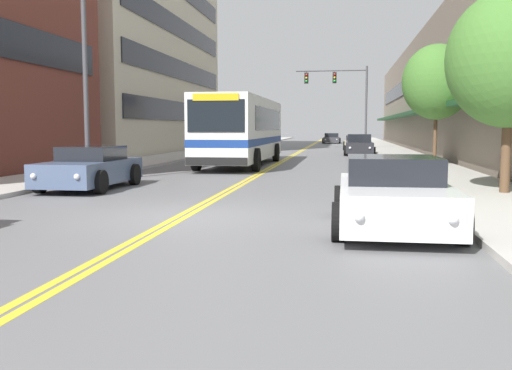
{
  "coord_description": "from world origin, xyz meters",
  "views": [
    {
      "loc": [
        3.35,
        -11.54,
        1.87
      ],
      "look_at": [
        -0.37,
        12.67,
        -0.61
      ],
      "focal_mm": 40.0,
      "sensor_mm": 36.0,
      "label": 1
    }
  ],
  "objects_px": {
    "traffic_signal_mast": "(343,91)",
    "street_lamp_left_near": "(91,42)",
    "car_dark_grey_moving_lead": "(332,139)",
    "street_tree_right_near": "(510,59)",
    "car_navy_parked_left_mid": "(237,144)",
    "car_white_parked_right_foreground": "(393,195)",
    "street_tree_right_mid": "(437,82)",
    "fire_hydrant": "(421,168)",
    "car_slate_blue_parked_left_far": "(90,169)",
    "car_charcoal_parked_right_mid": "(359,145)",
    "car_beige_parked_right_far": "(355,143)",
    "city_bus": "(243,128)"
  },
  "relations": [
    {
      "from": "traffic_signal_mast",
      "to": "street_lamp_left_near",
      "type": "height_order",
      "value": "street_lamp_left_near"
    },
    {
      "from": "car_dark_grey_moving_lead",
      "to": "street_tree_right_near",
      "type": "relative_size",
      "value": 0.87
    },
    {
      "from": "car_navy_parked_left_mid",
      "to": "street_tree_right_near",
      "type": "height_order",
      "value": "street_tree_right_near"
    },
    {
      "from": "car_white_parked_right_foreground",
      "to": "street_tree_right_near",
      "type": "height_order",
      "value": "street_tree_right_near"
    },
    {
      "from": "street_tree_right_mid",
      "to": "fire_hydrant",
      "type": "bearing_deg",
      "value": -101.56
    },
    {
      "from": "car_slate_blue_parked_left_far",
      "to": "fire_hydrant",
      "type": "height_order",
      "value": "car_slate_blue_parked_left_far"
    },
    {
      "from": "car_dark_grey_moving_lead",
      "to": "fire_hydrant",
      "type": "relative_size",
      "value": 5.92
    },
    {
      "from": "car_charcoal_parked_right_mid",
      "to": "street_lamp_left_near",
      "type": "distance_m",
      "value": 23.55
    },
    {
      "from": "car_slate_blue_parked_left_far",
      "to": "car_beige_parked_right_far",
      "type": "bearing_deg",
      "value": 75.18
    },
    {
      "from": "street_tree_right_mid",
      "to": "fire_hydrant",
      "type": "height_order",
      "value": "street_tree_right_mid"
    },
    {
      "from": "city_bus",
      "to": "car_charcoal_parked_right_mid",
      "type": "bearing_deg",
      "value": 62.23
    },
    {
      "from": "traffic_signal_mast",
      "to": "street_tree_right_mid",
      "type": "bearing_deg",
      "value": -78.94
    },
    {
      "from": "car_slate_blue_parked_left_far",
      "to": "car_charcoal_parked_right_mid",
      "type": "bearing_deg",
      "value": 69.36
    },
    {
      "from": "car_slate_blue_parked_left_far",
      "to": "car_dark_grey_moving_lead",
      "type": "height_order",
      "value": "car_slate_blue_parked_left_far"
    },
    {
      "from": "car_charcoal_parked_right_mid",
      "to": "street_tree_right_near",
      "type": "height_order",
      "value": "street_tree_right_near"
    },
    {
      "from": "car_navy_parked_left_mid",
      "to": "street_lamp_left_near",
      "type": "bearing_deg",
      "value": -91.62
    },
    {
      "from": "car_dark_grey_moving_lead",
      "to": "traffic_signal_mast",
      "type": "bearing_deg",
      "value": -86.08
    },
    {
      "from": "city_bus",
      "to": "traffic_signal_mast",
      "type": "height_order",
      "value": "traffic_signal_mast"
    },
    {
      "from": "street_tree_right_mid",
      "to": "street_tree_right_near",
      "type": "bearing_deg",
      "value": -89.46
    },
    {
      "from": "car_white_parked_right_foreground",
      "to": "car_dark_grey_moving_lead",
      "type": "distance_m",
      "value": 57.78
    },
    {
      "from": "car_navy_parked_left_mid",
      "to": "street_tree_right_near",
      "type": "relative_size",
      "value": 0.86
    },
    {
      "from": "car_white_parked_right_foreground",
      "to": "street_tree_right_mid",
      "type": "xyz_separation_m",
      "value": [
        3.28,
        16.74,
        3.33
      ]
    },
    {
      "from": "car_white_parked_right_foreground",
      "to": "fire_hydrant",
      "type": "xyz_separation_m",
      "value": [
        1.68,
        8.92,
        -0.11
      ]
    },
    {
      "from": "city_bus",
      "to": "car_slate_blue_parked_left_far",
      "type": "relative_size",
      "value": 2.7
    },
    {
      "from": "car_beige_parked_right_far",
      "to": "fire_hydrant",
      "type": "relative_size",
      "value": 5.95
    },
    {
      "from": "car_white_parked_right_foreground",
      "to": "street_tree_right_near",
      "type": "bearing_deg",
      "value": 57.69
    },
    {
      "from": "car_charcoal_parked_right_mid",
      "to": "car_dark_grey_moving_lead",
      "type": "xyz_separation_m",
      "value": [
        -2.47,
        28.93,
        -0.09
      ]
    },
    {
      "from": "city_bus",
      "to": "car_white_parked_right_foreground",
      "type": "relative_size",
      "value": 2.64
    },
    {
      "from": "car_charcoal_parked_right_mid",
      "to": "car_slate_blue_parked_left_far",
      "type": "bearing_deg",
      "value": -110.64
    },
    {
      "from": "car_navy_parked_left_mid",
      "to": "fire_hydrant",
      "type": "height_order",
      "value": "car_navy_parked_left_mid"
    },
    {
      "from": "fire_hydrant",
      "to": "street_tree_right_mid",
      "type": "bearing_deg",
      "value": 78.44
    },
    {
      "from": "car_navy_parked_left_mid",
      "to": "car_dark_grey_moving_lead",
      "type": "xyz_separation_m",
      "value": [
        6.34,
        27.14,
        -0.08
      ]
    },
    {
      "from": "fire_hydrant",
      "to": "city_bus",
      "type": "bearing_deg",
      "value": 132.03
    },
    {
      "from": "car_navy_parked_left_mid",
      "to": "street_lamp_left_near",
      "type": "distance_m",
      "value": 23.34
    },
    {
      "from": "car_charcoal_parked_right_mid",
      "to": "traffic_signal_mast",
      "type": "distance_m",
      "value": 11.05
    },
    {
      "from": "city_bus",
      "to": "car_beige_parked_right_far",
      "type": "distance_m",
      "value": 21.96
    },
    {
      "from": "street_lamp_left_near",
      "to": "city_bus",
      "type": "bearing_deg",
      "value": 70.63
    },
    {
      "from": "car_navy_parked_left_mid",
      "to": "car_charcoal_parked_right_mid",
      "type": "height_order",
      "value": "car_charcoal_parked_right_mid"
    },
    {
      "from": "car_dark_grey_moving_lead",
      "to": "fire_hydrant",
      "type": "xyz_separation_m",
      "value": [
        4.02,
        -48.81,
        -0.04
      ]
    },
    {
      "from": "street_lamp_left_near",
      "to": "street_tree_right_mid",
      "type": "relative_size",
      "value": 1.44
    },
    {
      "from": "car_beige_parked_right_far",
      "to": "street_tree_right_near",
      "type": "bearing_deg",
      "value": -84.29
    },
    {
      "from": "car_navy_parked_left_mid",
      "to": "car_beige_parked_right_far",
      "type": "xyz_separation_m",
      "value": [
        8.76,
        7.83,
        -0.08
      ]
    },
    {
      "from": "car_slate_blue_parked_left_far",
      "to": "car_dark_grey_moving_lead",
      "type": "bearing_deg",
      "value": 83.16
    },
    {
      "from": "car_slate_blue_parked_left_far",
      "to": "street_lamp_left_near",
      "type": "height_order",
      "value": "street_lamp_left_near"
    },
    {
      "from": "car_beige_parked_right_far",
      "to": "fire_hydrant",
      "type": "distance_m",
      "value": 29.55
    },
    {
      "from": "traffic_signal_mast",
      "to": "street_tree_right_near",
      "type": "xyz_separation_m",
      "value": [
        4.44,
        -33.54,
        -1.34
      ]
    },
    {
      "from": "city_bus",
      "to": "street_tree_right_mid",
      "type": "height_order",
      "value": "street_tree_right_mid"
    },
    {
      "from": "car_navy_parked_left_mid",
      "to": "street_tree_right_near",
      "type": "bearing_deg",
      "value": -64.46
    },
    {
      "from": "car_slate_blue_parked_left_far",
      "to": "street_tree_right_near",
      "type": "height_order",
      "value": "street_tree_right_near"
    },
    {
      "from": "car_white_parked_right_foreground",
      "to": "car_charcoal_parked_right_mid",
      "type": "bearing_deg",
      "value": 89.75
    }
  ]
}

